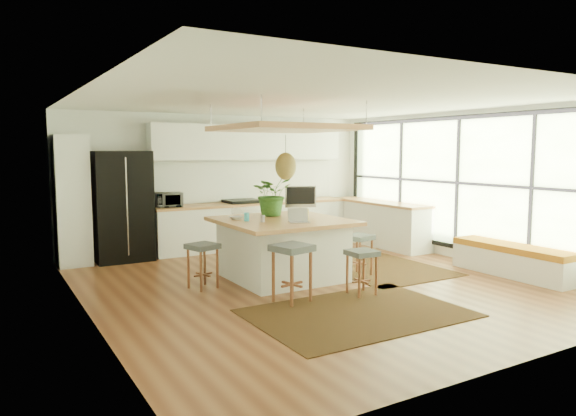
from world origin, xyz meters
TOP-DOWN VIEW (x-y plane):
  - floor at (0.00, 0.00)m, footprint 7.00×7.00m
  - ceiling at (0.00, 0.00)m, footprint 7.00×7.00m
  - wall_back at (0.00, 3.50)m, footprint 6.50×0.00m
  - wall_front at (0.00, -3.50)m, footprint 6.50×0.00m
  - wall_left at (-3.25, 0.00)m, footprint 0.00×7.00m
  - wall_right at (3.25, 0.00)m, footprint 0.00×7.00m
  - window_wall at (3.22, 0.00)m, footprint 0.10×6.20m
  - pantry at (-2.95, 3.18)m, footprint 0.55×0.60m
  - back_counter_base at (0.55, 3.18)m, footprint 4.20×0.60m
  - back_counter_top at (0.55, 3.18)m, footprint 4.24×0.64m
  - backsplash at (0.55, 3.48)m, footprint 4.20×0.02m
  - upper_cabinets at (0.55, 3.32)m, footprint 4.20×0.34m
  - range at (0.30, 3.18)m, footprint 0.76×0.62m
  - right_counter_base at (2.93, 2.00)m, footprint 0.60×2.50m
  - right_counter_top at (2.93, 2.00)m, footprint 0.64×2.54m
  - window_bench at (2.95, -1.20)m, footprint 0.52×2.00m
  - ceiling_panel at (-0.30, 0.40)m, footprint 1.86×1.86m
  - rug_near at (-0.39, -1.51)m, footprint 2.60×1.80m
  - rug_right at (1.47, 0.45)m, footprint 1.80×2.60m
  - fridge at (-2.11, 3.15)m, footprint 0.99×0.78m
  - island at (-0.30, 0.52)m, footprint 1.85×1.85m
  - stool_near_left at (-0.83, -0.68)m, footprint 0.54×0.54m
  - stool_near_right at (0.17, -0.87)m, footprint 0.38×0.38m
  - stool_right_front at (0.83, 0.05)m, footprint 0.46×0.46m
  - stool_right_back at (0.90, 0.98)m, footprint 0.44×0.44m
  - stool_left_side at (-1.59, 0.57)m, footprint 0.48×0.48m
  - laptop at (-0.27, 0.05)m, footprint 0.39×0.40m
  - monitor at (0.25, 0.85)m, footprint 0.56×0.37m
  - microwave at (-1.25, 3.17)m, footprint 0.52×0.32m
  - island_plant at (-0.22, 0.99)m, footprint 0.81×0.87m
  - island_bowl at (-0.92, 0.85)m, footprint 0.23×0.23m
  - island_bottle_0 at (-0.85, 0.62)m, footprint 0.07×0.07m
  - island_bottle_1 at (-0.70, 0.37)m, footprint 0.07×0.07m
  - island_bottle_2 at (-0.05, 0.22)m, footprint 0.07×0.07m
  - island_bottle_3 at (0.05, 0.57)m, footprint 0.07×0.07m

SIDE VIEW (x-z plane):
  - floor at x=0.00m, z-range 0.00..0.00m
  - rug_near at x=-0.39m, z-range 0.00..0.01m
  - rug_right at x=1.47m, z-range 0.00..0.01m
  - window_bench at x=2.95m, z-range 0.00..0.50m
  - stool_near_left at x=-0.83m, z-range -0.03..0.74m
  - stool_near_right at x=0.17m, z-range 0.04..0.67m
  - stool_right_front at x=0.83m, z-range 0.03..0.68m
  - stool_right_back at x=0.90m, z-range 0.04..0.67m
  - stool_left_side at x=-1.59m, z-range 0.03..0.68m
  - back_counter_base at x=0.55m, z-range 0.00..0.88m
  - right_counter_base at x=2.93m, z-range 0.00..0.88m
  - island at x=-0.30m, z-range 0.00..0.93m
  - range at x=0.30m, z-range 0.00..1.00m
  - back_counter_top at x=0.55m, z-range 0.88..0.93m
  - right_counter_top at x=2.93m, z-range 0.88..0.93m
  - fridge at x=-2.11m, z-range -0.06..1.91m
  - island_bowl at x=-0.92m, z-range 0.93..0.98m
  - island_bottle_0 at x=-0.85m, z-range 0.93..1.12m
  - island_bottle_1 at x=-0.70m, z-range 0.93..1.12m
  - island_bottle_2 at x=-0.05m, z-range 0.93..1.12m
  - island_bottle_3 at x=0.05m, z-range 0.93..1.12m
  - laptop at x=-0.27m, z-range 0.94..1.16m
  - microwave at x=-1.25m, z-range 0.93..1.26m
  - pantry at x=-2.95m, z-range 0.00..2.25m
  - monitor at x=0.25m, z-range 0.95..1.43m
  - island_plant at x=-0.22m, z-range 0.93..1.51m
  - wall_back at x=0.00m, z-range -1.90..4.60m
  - wall_front at x=0.00m, z-range -1.90..4.60m
  - wall_left at x=-3.25m, z-range -2.15..4.85m
  - wall_right at x=3.25m, z-range -2.15..4.85m
  - backsplash at x=0.55m, z-range 0.95..1.75m
  - window_wall at x=3.22m, z-range 0.10..2.70m
  - ceiling_panel at x=-0.30m, z-range 1.65..2.45m
  - upper_cabinets at x=0.55m, z-range 1.80..2.50m
  - ceiling at x=0.00m, z-range 2.70..2.70m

